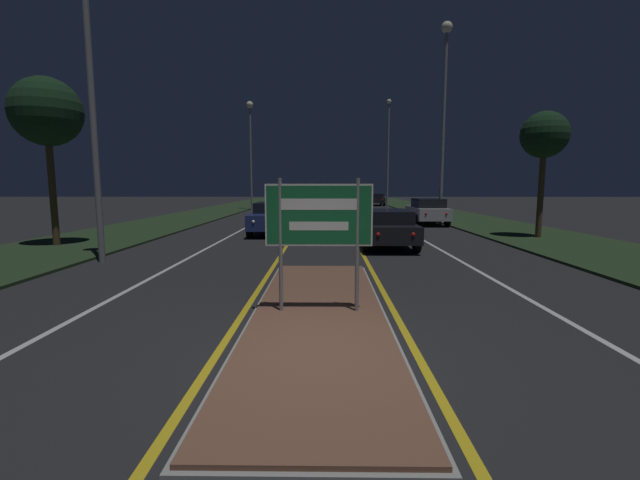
# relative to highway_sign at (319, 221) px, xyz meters

# --- Properties ---
(ground_plane) EXTENTS (160.00, 160.00, 0.00)m
(ground_plane) POSITION_rel_highway_sign_xyz_m (0.00, -1.90, -1.68)
(ground_plane) COLOR #232326
(median_island) EXTENTS (2.34, 8.48, 0.10)m
(median_island) POSITION_rel_highway_sign_xyz_m (0.00, 0.00, -1.64)
(median_island) COLOR #999993
(median_island) RESTS_ON ground_plane
(verge_left) EXTENTS (5.00, 100.00, 0.08)m
(verge_left) POSITION_rel_highway_sign_xyz_m (-9.50, 18.10, -1.64)
(verge_left) COLOR #23381E
(verge_left) RESTS_ON ground_plane
(verge_right) EXTENTS (5.00, 100.00, 0.08)m
(verge_right) POSITION_rel_highway_sign_xyz_m (9.50, 18.10, -1.64)
(verge_right) COLOR #23381E
(verge_right) RESTS_ON ground_plane
(centre_line_yellow_left) EXTENTS (0.12, 70.00, 0.01)m
(centre_line_yellow_left) POSITION_rel_highway_sign_xyz_m (-1.36, 23.10, -1.68)
(centre_line_yellow_left) COLOR gold
(centre_line_yellow_left) RESTS_ON ground_plane
(centre_line_yellow_right) EXTENTS (0.12, 70.00, 0.01)m
(centre_line_yellow_right) POSITION_rel_highway_sign_xyz_m (1.36, 23.10, -1.68)
(centre_line_yellow_right) COLOR gold
(centre_line_yellow_right) RESTS_ON ground_plane
(lane_line_white_left) EXTENTS (0.12, 70.00, 0.01)m
(lane_line_white_left) POSITION_rel_highway_sign_xyz_m (-4.20, 23.10, -1.68)
(lane_line_white_left) COLOR silver
(lane_line_white_left) RESTS_ON ground_plane
(lane_line_white_right) EXTENTS (0.12, 70.00, 0.01)m
(lane_line_white_right) POSITION_rel_highway_sign_xyz_m (4.20, 23.10, -1.68)
(lane_line_white_right) COLOR silver
(lane_line_white_right) RESTS_ON ground_plane
(edge_line_white_left) EXTENTS (0.10, 70.00, 0.01)m
(edge_line_white_left) POSITION_rel_highway_sign_xyz_m (-7.20, 23.10, -1.68)
(edge_line_white_left) COLOR silver
(edge_line_white_left) RESTS_ON ground_plane
(edge_line_white_right) EXTENTS (0.10, 70.00, 0.01)m
(edge_line_white_right) POSITION_rel_highway_sign_xyz_m (7.20, 23.10, -1.68)
(edge_line_white_right) COLOR silver
(edge_line_white_right) RESTS_ON ground_plane
(highway_sign) EXTENTS (1.83, 0.07, 2.30)m
(highway_sign) POSITION_rel_highway_sign_xyz_m (0.00, 0.00, 0.00)
(highway_sign) COLOR gray
(highway_sign) RESTS_ON median_island
(streetlight_left_near) EXTENTS (0.62, 0.62, 9.73)m
(streetlight_left_near) POSITION_rel_highway_sign_xyz_m (-6.52, 5.16, 5.07)
(streetlight_left_near) COLOR gray
(streetlight_left_near) RESTS_ON ground_plane
(streetlight_left_far) EXTENTS (0.61, 0.61, 9.72)m
(streetlight_left_far) POSITION_rel_highway_sign_xyz_m (-6.67, 31.98, 5.02)
(streetlight_left_far) COLOR gray
(streetlight_left_far) RESTS_ON ground_plane
(streetlight_right_near) EXTENTS (0.61, 0.61, 10.99)m
(streetlight_right_near) POSITION_rel_highway_sign_xyz_m (6.60, 16.95, 5.74)
(streetlight_right_near) COLOR gray
(streetlight_right_near) RESTS_ON ground_plane
(streetlight_right_far) EXTENTS (0.46, 0.46, 10.79)m
(streetlight_right_far) POSITION_rel_highway_sign_xyz_m (6.42, 36.74, 4.72)
(streetlight_right_far) COLOR gray
(streetlight_right_far) RESTS_ON ground_plane
(car_receding_0) EXTENTS (1.96, 4.71, 1.38)m
(car_receding_0) POSITION_rel_highway_sign_xyz_m (2.37, 8.65, -0.94)
(car_receding_0) COLOR black
(car_receding_0) RESTS_ON ground_plane
(car_receding_1) EXTENTS (1.91, 4.29, 1.51)m
(car_receding_1) POSITION_rel_highway_sign_xyz_m (6.05, 17.78, -0.88)
(car_receding_1) COLOR #B7B7BC
(car_receding_1) RESTS_ON ground_plane
(car_receding_2) EXTENTS (1.92, 4.21, 1.45)m
(car_receding_2) POSITION_rel_highway_sign_xyz_m (2.58, 30.24, -0.92)
(car_receding_2) COLOR navy
(car_receding_2) RESTS_ON ground_plane
(car_receding_3) EXTENTS (1.91, 4.49, 1.36)m
(car_receding_3) POSITION_rel_highway_sign_xyz_m (5.76, 41.55, -0.94)
(car_receding_3) COLOR black
(car_receding_3) RESTS_ON ground_plane
(car_approaching_0) EXTENTS (1.99, 4.47, 1.47)m
(car_approaching_0) POSITION_rel_highway_sign_xyz_m (-2.33, 12.75, -0.89)
(car_approaching_0) COLOR navy
(car_approaching_0) RESTS_ON ground_plane
(roadside_palm_left) EXTENTS (2.42, 2.42, 6.01)m
(roadside_palm_left) POSITION_rel_highway_sign_xyz_m (-9.86, 8.30, 3.16)
(roadside_palm_left) COLOR #4C3823
(roadside_palm_left) RESTS_ON verge_left
(roadside_palm_right) EXTENTS (1.92, 1.92, 5.24)m
(roadside_palm_right) POSITION_rel_highway_sign_xyz_m (9.19, 10.97, 2.61)
(roadside_palm_right) COLOR #4C3823
(roadside_palm_right) RESTS_ON verge_right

